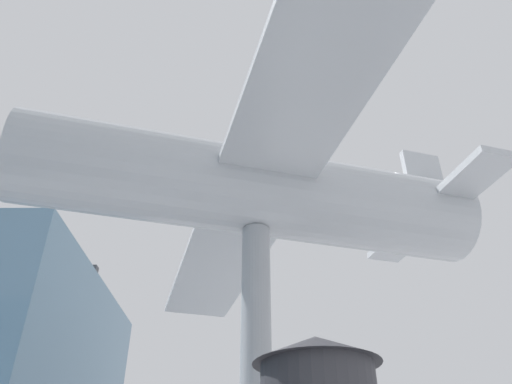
% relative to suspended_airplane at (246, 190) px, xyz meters
% --- Properties ---
extents(suspended_airplane, '(16.76, 12.28, 3.09)m').
position_rel_suspended_airplane_xyz_m(suspended_airplane, '(0.00, 0.00, 0.00)').
color(suspended_airplane, '#B2B7BC').
rests_on(suspended_airplane, support_pylon_central).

